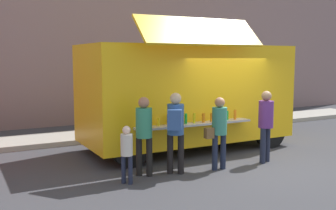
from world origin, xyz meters
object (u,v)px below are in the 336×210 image
object	(u,v)px
trash_bin	(250,112)
customer_mid_with_backpack	(175,125)
child_near_queue	(127,149)
customer_rear_waiting	(144,129)
customer_extra_browsing	(266,120)
food_truck_main	(187,93)
customer_front_ordering	(219,127)

from	to	relation	value
trash_bin	customer_mid_with_backpack	distance (m)	7.17
customer_mid_with_backpack	child_near_queue	world-z (taller)	customer_mid_with_backpack
child_near_queue	customer_mid_with_backpack	bearing A→B (deg)	-33.07
trash_bin	child_near_queue	world-z (taller)	child_near_queue
customer_rear_waiting	customer_extra_browsing	distance (m)	3.05
food_truck_main	customer_mid_with_backpack	xyz separation A→B (m)	(-1.50, -2.01, -0.47)
customer_front_ordering	customer_extra_browsing	distance (m)	1.35
customer_rear_waiting	customer_extra_browsing	world-z (taller)	customer_extra_browsing
food_truck_main	customer_mid_with_backpack	size ratio (longest dim) A/B	3.20
food_truck_main	customer_front_ordering	distance (m)	2.28
customer_mid_with_backpack	customer_rear_waiting	distance (m)	0.68
customer_front_ordering	customer_extra_browsing	size ratio (longest dim) A/B	0.95
trash_bin	customer_extra_browsing	xyz separation A→B (m)	(-3.30, -4.50, 0.57)
customer_mid_with_backpack	food_truck_main	bearing A→B (deg)	-3.69
food_truck_main	customer_extra_browsing	size ratio (longest dim) A/B	3.27
customer_front_ordering	customer_rear_waiting	size ratio (longest dim) A/B	0.97
food_truck_main	customer_extra_browsing	distance (m)	2.41
customer_rear_waiting	customer_front_ordering	bearing A→B (deg)	-63.93
food_truck_main	customer_mid_with_backpack	bearing A→B (deg)	-126.96
customer_extra_browsing	trash_bin	bearing A→B (deg)	-57.27
child_near_queue	customer_front_ordering	bearing A→B (deg)	-39.48
customer_front_ordering	child_near_queue	xyz separation A→B (m)	(-2.21, 0.02, -0.27)
trash_bin	customer_rear_waiting	xyz separation A→B (m)	(-6.32, -4.13, 0.54)
customer_extra_browsing	customer_rear_waiting	bearing A→B (deg)	61.93
customer_extra_browsing	child_near_queue	world-z (taller)	customer_extra_browsing
trash_bin	customer_rear_waiting	distance (m)	7.57
customer_extra_browsing	child_near_queue	distance (m)	3.57
customer_mid_with_backpack	customer_extra_browsing	distance (m)	2.39
food_truck_main	customer_extra_browsing	bearing A→B (deg)	-68.24
trash_bin	customer_extra_browsing	distance (m)	5.61
customer_front_ordering	customer_mid_with_backpack	world-z (taller)	customer_mid_with_backpack
trash_bin	customer_mid_with_backpack	world-z (taller)	customer_mid_with_backpack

